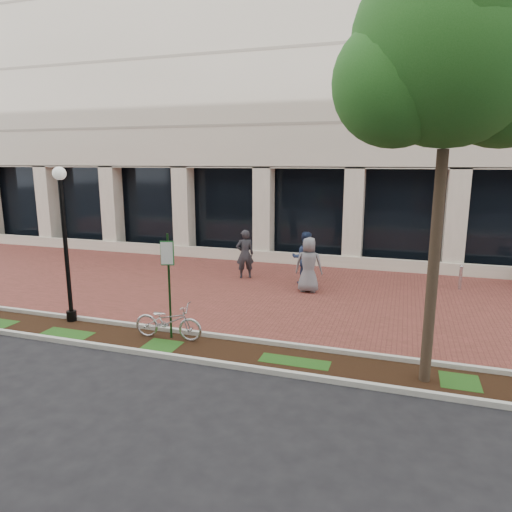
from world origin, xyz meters
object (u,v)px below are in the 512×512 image
(locked_bicycle, at_px, (168,321))
(lamppost, at_px, (65,236))
(street_tree, at_px, (454,59))
(pedestrian_mid, at_px, (305,258))
(pedestrian_right, at_px, (309,265))
(bollard, at_px, (461,277))
(pedestrian_left, at_px, (245,254))
(parking_sign, at_px, (169,274))

(locked_bicycle, bearing_deg, lamppost, 80.52)
(street_tree, distance_m, pedestrian_mid, 9.46)
(pedestrian_right, height_order, bollard, pedestrian_right)
(pedestrian_left, xyz_separation_m, pedestrian_right, (2.73, -1.12, 0.02))
(parking_sign, height_order, street_tree, street_tree)
(street_tree, bearing_deg, pedestrian_left, 133.41)
(bollard, bearing_deg, pedestrian_left, -174.01)
(lamppost, relative_size, locked_bicycle, 2.38)
(locked_bicycle, height_order, pedestrian_left, pedestrian_left)
(street_tree, xyz_separation_m, bollard, (1.36, 7.61, -5.82))
(bollard, bearing_deg, parking_sign, -136.27)
(pedestrian_left, height_order, bollard, pedestrian_left)
(street_tree, bearing_deg, lamppost, 175.98)
(pedestrian_left, bearing_deg, locked_bicycle, 63.83)
(parking_sign, distance_m, pedestrian_right, 5.88)
(bollard, bearing_deg, lamppost, -147.41)
(lamppost, distance_m, pedestrian_mid, 8.26)
(street_tree, height_order, pedestrian_right, street_tree)
(pedestrian_mid, bearing_deg, parking_sign, 58.49)
(street_tree, bearing_deg, pedestrian_right, 123.08)
(locked_bicycle, distance_m, bollard, 10.50)
(lamppost, bearing_deg, parking_sign, -4.69)
(locked_bicycle, xyz_separation_m, pedestrian_left, (-0.21, 6.46, 0.47))
(parking_sign, xyz_separation_m, pedestrian_mid, (2.13, 6.31, -0.74))
(lamppost, height_order, street_tree, street_tree)
(parking_sign, height_order, pedestrian_mid, parking_sign)
(lamppost, xyz_separation_m, pedestrian_left, (3.08, 6.13, -1.50))
(bollard, bearing_deg, street_tree, -100.11)
(lamppost, xyz_separation_m, pedestrian_mid, (5.45, 6.04, -1.47))
(lamppost, relative_size, street_tree, 0.52)
(street_tree, distance_m, pedestrian_right, 8.61)
(parking_sign, height_order, bollard, parking_sign)
(lamppost, distance_m, street_tree, 10.27)
(lamppost, bearing_deg, pedestrian_right, 40.76)
(parking_sign, bearing_deg, lamppost, 158.76)
(locked_bicycle, bearing_deg, pedestrian_left, -1.83)
(parking_sign, xyz_separation_m, lamppost, (-3.32, 0.27, 0.73))
(pedestrian_mid, bearing_deg, pedestrian_right, 96.46)
(parking_sign, distance_m, street_tree, 7.70)
(parking_sign, relative_size, pedestrian_mid, 1.40)
(pedestrian_mid, height_order, bollard, pedestrian_mid)
(locked_bicycle, height_order, bollard, locked_bicycle)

